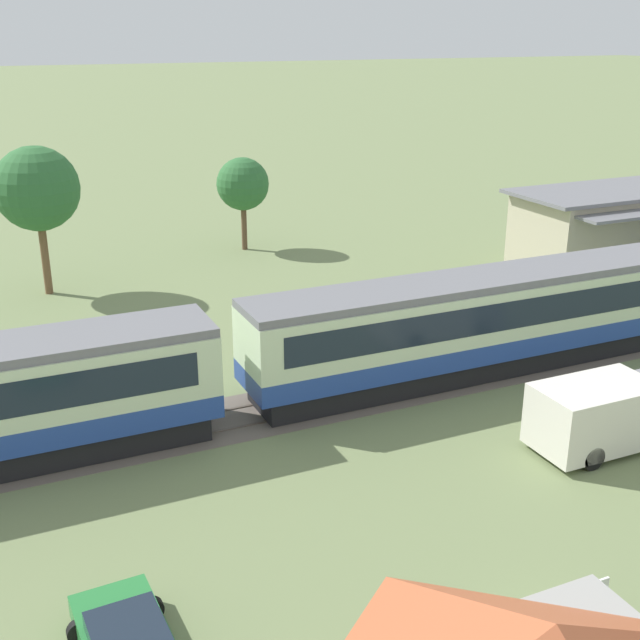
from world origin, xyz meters
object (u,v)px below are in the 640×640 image
Objects in this scene: passenger_train at (498,316)px; yard_tree_2 at (37,189)px; station_building at (631,228)px; delivery_truck_grey at (611,412)px; yard_tree_0 at (243,184)px.

yard_tree_2 is (-15.46, 17.67, 3.26)m from passenger_train.
station_building is at bearing -15.97° from yard_tree_2.
passenger_train is 7.04m from delivery_truck_grey.
yard_tree_0 is (-18.76, 13.08, 1.70)m from station_building.
station_building is at bearing 29.36° from passenger_train.
yard_tree_0 is 13.07m from yard_tree_2.
yard_tree_2 is at bearing 164.03° from station_building.
station_building reaches higher than passenger_train.
delivery_truck_grey is 0.75× the size of yard_tree_2.
passenger_train is 23.70m from yard_tree_2.
yard_tree_2 is (-15.03, 24.62, 4.30)m from delivery_truck_grey.
delivery_truck_grey is 1.00× the size of yard_tree_0.
yard_tree_2 is at bearing 121.40° from delivery_truck_grey.
yard_tree_2 reaches higher than passenger_train.
passenger_train is at bearing -48.81° from yard_tree_2.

